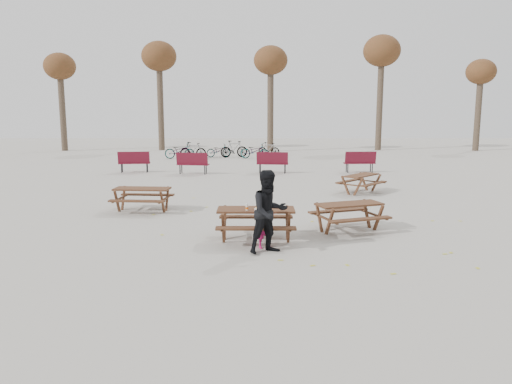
{
  "coord_description": "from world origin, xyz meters",
  "views": [
    {
      "loc": [
        0.01,
        -11.41,
        3.1
      ],
      "look_at": [
        0.0,
        1.0,
        1.0
      ],
      "focal_mm": 35.0,
      "sensor_mm": 36.0,
      "label": 1
    }
  ],
  "objects_px": {
    "picnic_table_north": "(142,200)",
    "soda_bottle": "(247,207)",
    "food_tray": "(258,210)",
    "child": "(265,223)",
    "main_picnic_table": "(256,217)",
    "adult": "(269,212)",
    "picnic_table_east": "(349,217)",
    "picnic_table_far": "(361,184)"
  },
  "relations": [
    {
      "from": "soda_bottle",
      "to": "picnic_table_east",
      "type": "distance_m",
      "value": 2.87
    },
    {
      "from": "picnic_table_far",
      "to": "picnic_table_north",
      "type": "bearing_deg",
      "value": 155.73
    },
    {
      "from": "child",
      "to": "adult",
      "type": "bearing_deg",
      "value": -100.67
    },
    {
      "from": "main_picnic_table",
      "to": "adult",
      "type": "relative_size",
      "value": 1.0
    },
    {
      "from": "food_tray",
      "to": "child",
      "type": "relative_size",
      "value": 0.16
    },
    {
      "from": "child",
      "to": "main_picnic_table",
      "type": "bearing_deg",
      "value": 87.16
    },
    {
      "from": "child",
      "to": "picnic_table_far",
      "type": "xyz_separation_m",
      "value": [
        3.66,
        7.31,
        -0.23
      ]
    },
    {
      "from": "child",
      "to": "picnic_table_north",
      "type": "relative_size",
      "value": 0.69
    },
    {
      "from": "food_tray",
      "to": "picnic_table_east",
      "type": "xyz_separation_m",
      "value": [
        2.31,
        1.15,
        -0.43
      ]
    },
    {
      "from": "adult",
      "to": "main_picnic_table",
      "type": "bearing_deg",
      "value": 77.86
    },
    {
      "from": "soda_bottle",
      "to": "picnic_table_far",
      "type": "distance_m",
      "value": 8.06
    },
    {
      "from": "picnic_table_far",
      "to": "adult",
      "type": "bearing_deg",
      "value": -163.57
    },
    {
      "from": "soda_bottle",
      "to": "adult",
      "type": "relative_size",
      "value": 0.09
    },
    {
      "from": "food_tray",
      "to": "soda_bottle",
      "type": "distance_m",
      "value": 0.27
    },
    {
      "from": "picnic_table_north",
      "to": "picnic_table_east",
      "type": "bearing_deg",
      "value": -18.39
    },
    {
      "from": "food_tray",
      "to": "adult",
      "type": "xyz_separation_m",
      "value": [
        0.23,
        -0.78,
        0.11
      ]
    },
    {
      "from": "food_tray",
      "to": "soda_bottle",
      "type": "relative_size",
      "value": 1.06
    },
    {
      "from": "main_picnic_table",
      "to": "picnic_table_east",
      "type": "xyz_separation_m",
      "value": [
        2.36,
        0.96,
        -0.23
      ]
    },
    {
      "from": "child",
      "to": "food_tray",
      "type": "bearing_deg",
      "value": 88.82
    },
    {
      "from": "child",
      "to": "picnic_table_east",
      "type": "xyz_separation_m",
      "value": [
        2.15,
        1.55,
        -0.21
      ]
    },
    {
      "from": "soda_bottle",
      "to": "adult",
      "type": "height_order",
      "value": "adult"
    },
    {
      "from": "child",
      "to": "picnic_table_north",
      "type": "height_order",
      "value": "child"
    },
    {
      "from": "child",
      "to": "picnic_table_north",
      "type": "bearing_deg",
      "value": 110.16
    },
    {
      "from": "picnic_table_far",
      "to": "main_picnic_table",
      "type": "bearing_deg",
      "value": -168.5
    },
    {
      "from": "adult",
      "to": "picnic_table_east",
      "type": "distance_m",
      "value": 2.88
    },
    {
      "from": "picnic_table_far",
      "to": "picnic_table_east",
      "type": "bearing_deg",
      "value": -153.24
    },
    {
      "from": "food_tray",
      "to": "picnic_table_north",
      "type": "xyz_separation_m",
      "value": [
        -3.49,
        3.6,
        -0.44
      ]
    },
    {
      "from": "child",
      "to": "soda_bottle",
      "type": "bearing_deg",
      "value": 116.12
    },
    {
      "from": "picnic_table_east",
      "to": "picnic_table_north",
      "type": "bearing_deg",
      "value": 137.25
    },
    {
      "from": "food_tray",
      "to": "picnic_table_north",
      "type": "distance_m",
      "value": 5.04
    },
    {
      "from": "soda_bottle",
      "to": "picnic_table_east",
      "type": "xyz_separation_m",
      "value": [
        2.57,
        1.18,
        -0.49
      ]
    },
    {
      "from": "picnic_table_north",
      "to": "soda_bottle",
      "type": "bearing_deg",
      "value": -43.78
    },
    {
      "from": "child",
      "to": "picnic_table_east",
      "type": "bearing_deg",
      "value": 13.53
    },
    {
      "from": "main_picnic_table",
      "to": "adult",
      "type": "xyz_separation_m",
      "value": [
        0.28,
        -0.97,
        0.31
      ]
    },
    {
      "from": "child",
      "to": "picnic_table_east",
      "type": "distance_m",
      "value": 2.66
    },
    {
      "from": "picnic_table_north",
      "to": "adult",
      "type": "bearing_deg",
      "value": -45.09
    },
    {
      "from": "picnic_table_east",
      "to": "picnic_table_north",
      "type": "height_order",
      "value": "picnic_table_east"
    },
    {
      "from": "child",
      "to": "picnic_table_far",
      "type": "distance_m",
      "value": 8.17
    },
    {
      "from": "adult",
      "to": "picnic_table_north",
      "type": "xyz_separation_m",
      "value": [
        -3.72,
        4.38,
        -0.55
      ]
    },
    {
      "from": "food_tray",
      "to": "child",
      "type": "xyz_separation_m",
      "value": [
        0.15,
        -0.4,
        -0.23
      ]
    },
    {
      "from": "adult",
      "to": "picnic_table_east",
      "type": "relative_size",
      "value": 1.08
    },
    {
      "from": "main_picnic_table",
      "to": "picnic_table_far",
      "type": "relative_size",
      "value": 1.14
    }
  ]
}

